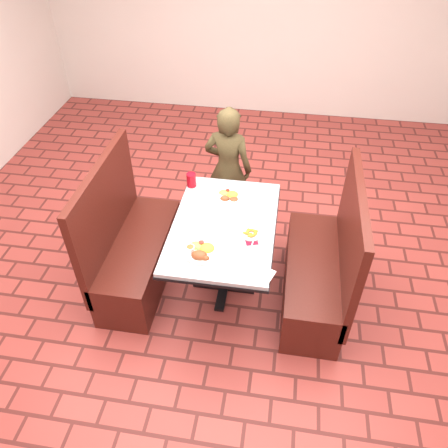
{
  "coord_description": "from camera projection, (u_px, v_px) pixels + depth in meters",
  "views": [
    {
      "loc": [
        0.41,
        -2.55,
        2.99
      ],
      "look_at": [
        0.0,
        0.0,
        0.75
      ],
      "focal_mm": 35.0,
      "sensor_mm": 36.0,
      "label": 1
    }
  ],
  "objects": [
    {
      "name": "dining_table",
      "position": [
        224.0,
        233.0,
        3.48
      ],
      "size": [
        0.81,
        1.21,
        0.75
      ],
      "color": "#ABADB0",
      "rests_on": "ground"
    },
    {
      "name": "diner_person",
      "position": [
        228.0,
        169.0,
        4.19
      ],
      "size": [
        0.51,
        0.37,
        1.28
      ],
      "primitive_type": "imported",
      "rotation": [
        0.0,
        0.0,
        3.0
      ],
      "color": "brown",
      "rests_on": "ground"
    },
    {
      "name": "far_dinner_plate",
      "position": [
        229.0,
        195.0,
        3.66
      ],
      "size": [
        0.24,
        0.24,
        0.06
      ],
      "rotation": [
        0.0,
        0.0,
        -0.32
      ],
      "color": "white",
      "rests_on": "dining_table"
    },
    {
      "name": "maroon_napkin",
      "position": [
        251.0,
        241.0,
        3.27
      ],
      "size": [
        0.12,
        0.12,
        0.0
      ],
      "primitive_type": "cube",
      "rotation": [
        0.0,
        0.0,
        0.31
      ],
      "color": "maroon",
      "rests_on": "dining_table"
    },
    {
      "name": "booth_bench_left",
      "position": [
        133.0,
        251.0,
        3.79
      ],
      "size": [
        0.47,
        1.2,
        1.17
      ],
      "color": "#4B1811",
      "rests_on": "ground"
    },
    {
      "name": "red_tumbler",
      "position": [
        191.0,
        180.0,
        3.76
      ],
      "size": [
        0.08,
        0.08,
        0.12
      ],
      "primitive_type": "cylinder",
      "color": "#B80C18",
      "rests_on": "dining_table"
    },
    {
      "name": "room",
      "position": [
        224.0,
        80.0,
        2.66
      ],
      "size": [
        7.0,
        7.04,
        2.82
      ],
      "color": "#A43D35",
      "rests_on": "ground"
    },
    {
      "name": "paper_napkin",
      "position": [
        260.0,
        273.0,
        3.02
      ],
      "size": [
        0.23,
        0.2,
        0.01
      ],
      "primitive_type": "cube",
      "rotation": [
        0.0,
        0.0,
        -0.37
      ],
      "color": "white",
      "rests_on": "dining_table"
    },
    {
      "name": "lettuce_shreds",
      "position": [
        230.0,
        220.0,
        3.46
      ],
      "size": [
        0.28,
        0.32,
        0.0
      ],
      "primitive_type": null,
      "color": "#8EC54F",
      "rests_on": "dining_table"
    },
    {
      "name": "fork_utensil",
      "position": [
        203.0,
        253.0,
        3.16
      ],
      "size": [
        0.07,
        0.16,
        0.0
      ],
      "primitive_type": "cube",
      "rotation": [
        0.0,
        0.0,
        -0.37
      ],
      "color": "silver",
      "rests_on": "dining_table"
    },
    {
      "name": "booth_bench_right",
      "position": [
        319.0,
        272.0,
        3.6
      ],
      "size": [
        0.47,
        1.2,
        1.17
      ],
      "color": "#4B1811",
      "rests_on": "ground"
    },
    {
      "name": "near_dinner_plate",
      "position": [
        201.0,
        250.0,
        3.16
      ],
      "size": [
        0.27,
        0.27,
        0.08
      ],
      "rotation": [
        0.0,
        0.0,
        0.23
      ],
      "color": "white",
      "rests_on": "dining_table"
    },
    {
      "name": "spoon_utensil",
      "position": [
        254.0,
        240.0,
        3.27
      ],
      "size": [
        0.02,
        0.12,
        0.0
      ],
      "primitive_type": "cube",
      "rotation": [
        0.0,
        0.0,
        -0.1
      ],
      "color": "silver",
      "rests_on": "dining_table"
    },
    {
      "name": "plantain_plate",
      "position": [
        251.0,
        233.0,
        3.32
      ],
      "size": [
        0.17,
        0.17,
        0.03
      ],
      "rotation": [
        0.0,
        0.0,
        -0.1
      ],
      "color": "white",
      "rests_on": "dining_table"
    },
    {
      "name": "knife_utensil",
      "position": [
        200.0,
        252.0,
        3.17
      ],
      "size": [
        0.04,
        0.15,
        0.0
      ],
      "primitive_type": "cube",
      "rotation": [
        0.0,
        0.0,
        0.18
      ],
      "color": "silver",
      "rests_on": "dining_table"
    }
  ]
}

